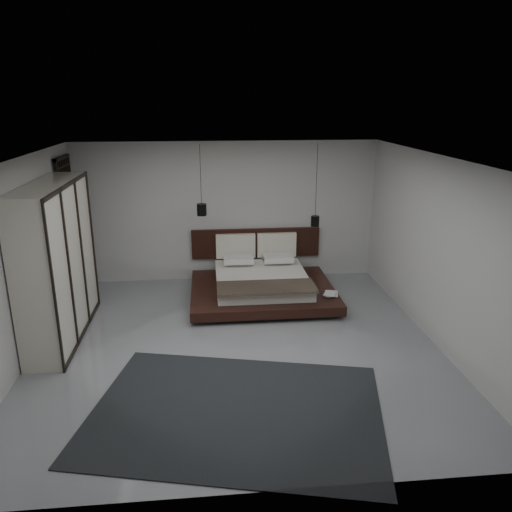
{
  "coord_description": "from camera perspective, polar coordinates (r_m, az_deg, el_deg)",
  "views": [
    {
      "loc": [
        -0.4,
        -6.82,
        3.58
      ],
      "look_at": [
        0.41,
        1.2,
        1.03
      ],
      "focal_mm": 35.0,
      "sensor_mm": 36.0,
      "label": 1
    }
  ],
  "objects": [
    {
      "name": "wall_front",
      "position": [
        4.42,
        0.24,
        -12.02
      ],
      "size": [
        6.0,
        0.0,
        6.0
      ],
      "primitive_type": "plane",
      "rotation": [
        -1.57,
        0.0,
        0.0
      ],
      "color": "#B8B8B6",
      "rests_on": "floor"
    },
    {
      "name": "wardrobe",
      "position": [
        8.16,
        -21.81,
        -0.67
      ],
      "size": [
        0.58,
        2.46,
        2.41
      ],
      "color": "beige",
      "rests_on": "floor"
    },
    {
      "name": "pendant_left",
      "position": [
        9.34,
        -6.23,
        5.31
      ],
      "size": [
        0.18,
        0.18,
        1.3
      ],
      "color": "black",
      "rests_on": "ceiling"
    },
    {
      "name": "book_upper",
      "position": [
        8.96,
        7.84,
        -4.21
      ],
      "size": [
        0.3,
        0.33,
        0.02
      ],
      "primitive_type": "imported",
      "rotation": [
        0.0,
        0.0,
        -0.46
      ],
      "color": "#99724C",
      "rests_on": "book_lower"
    },
    {
      "name": "pendant_right",
      "position": [
        9.62,
        6.77,
        4.04
      ],
      "size": [
        0.16,
        0.16,
        1.56
      ],
      "color": "black",
      "rests_on": "ceiling"
    },
    {
      "name": "ceiling",
      "position": [
        6.88,
        -2.4,
        11.04
      ],
      "size": [
        6.0,
        6.0,
        0.0
      ],
      "primitive_type": "plane",
      "rotation": [
        3.14,
        0.0,
        0.0
      ],
      "color": "white",
      "rests_on": "wall_back"
    },
    {
      "name": "floor",
      "position": [
        7.71,
        -2.13,
        -10.09
      ],
      "size": [
        6.0,
        6.0,
        0.0
      ],
      "primitive_type": "plane",
      "color": "gray",
      "rests_on": "ground"
    },
    {
      "name": "rug",
      "position": [
        6.25,
        -2.25,
        -17.31
      ],
      "size": [
        3.91,
        3.18,
        0.01
      ],
      "primitive_type": "cube",
      "rotation": [
        0.0,
        0.0,
        -0.23
      ],
      "color": "black",
      "rests_on": "floor"
    },
    {
      "name": "wall_left",
      "position": [
        7.62,
        -25.4,
        -0.82
      ],
      "size": [
        0.0,
        6.0,
        6.0
      ],
      "primitive_type": "plane",
      "rotation": [
        1.57,
        0.0,
        1.57
      ],
      "color": "#B8B8B6",
      "rests_on": "floor"
    },
    {
      "name": "book_lower",
      "position": [
        9.0,
        7.91,
        -4.28
      ],
      "size": [
        0.29,
        0.34,
        0.03
      ],
      "primitive_type": "imported",
      "rotation": [
        0.0,
        0.0,
        -0.24
      ],
      "color": "#99724C",
      "rests_on": "bed"
    },
    {
      "name": "bed",
      "position": [
        9.39,
        0.62,
        -3.02
      ],
      "size": [
        2.62,
        2.33,
        1.05
      ],
      "color": "black",
      "rests_on": "floor"
    },
    {
      "name": "wall_back",
      "position": [
        10.07,
        -3.34,
        5.04
      ],
      "size": [
        6.0,
        0.0,
        6.0
      ],
      "primitive_type": "plane",
      "rotation": [
        1.57,
        0.0,
        0.0
      ],
      "color": "#B8B8B6",
      "rests_on": "floor"
    },
    {
      "name": "wall_right",
      "position": [
        7.93,
        19.93,
        0.53
      ],
      "size": [
        0.0,
        6.0,
        6.0
      ],
      "primitive_type": "plane",
      "rotation": [
        1.57,
        0.0,
        -1.57
      ],
      "color": "#B8B8B6",
      "rests_on": "floor"
    },
    {
      "name": "lattice_screen",
      "position": [
        9.88,
        -20.55,
        3.1
      ],
      "size": [
        0.05,
        0.9,
        2.6
      ],
      "primitive_type": "cube",
      "color": "black",
      "rests_on": "floor"
    }
  ]
}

